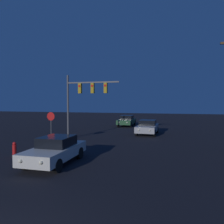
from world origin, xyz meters
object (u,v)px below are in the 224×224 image
(car_far, at_px, (127,121))
(stop_sign, at_px, (51,122))
(fire_hydrant, at_px, (14,150))
(car_mid, at_px, (147,127))
(traffic_signal_mast, at_px, (83,95))
(car_near, at_px, (55,150))

(car_far, relative_size, stop_sign, 1.76)
(fire_hydrant, bearing_deg, car_far, 79.81)
(car_mid, bearing_deg, traffic_signal_mast, 42.88)
(car_mid, relative_size, traffic_signal_mast, 0.78)
(stop_sign, bearing_deg, traffic_signal_mast, 57.51)
(fire_hydrant, bearing_deg, car_mid, 59.14)
(stop_sign, relative_size, fire_hydrant, 2.74)
(fire_hydrant, bearing_deg, traffic_signal_mast, 77.23)
(car_far, xyz_separation_m, stop_sign, (-3.41, -14.18, 1.01))
(car_near, xyz_separation_m, fire_hydrant, (-3.15, 0.62, -0.29))
(car_far, xyz_separation_m, fire_hydrant, (-3.34, -18.58, -0.29))
(car_far, xyz_separation_m, traffic_signal_mast, (-1.75, -11.57, 3.24))
(car_near, distance_m, car_far, 19.20)
(car_mid, bearing_deg, fire_hydrant, 61.35)
(car_mid, xyz_separation_m, traffic_signal_mast, (-5.34, -4.59, 3.24))
(stop_sign, bearing_deg, fire_hydrant, -89.03)
(fire_hydrant, bearing_deg, stop_sign, 90.97)
(car_far, height_order, traffic_signal_mast, traffic_signal_mast)
(car_far, relative_size, fire_hydrant, 4.81)
(fire_hydrant, bearing_deg, car_near, -11.19)
(car_near, bearing_deg, car_far, -91.19)
(traffic_signal_mast, bearing_deg, car_near, -78.39)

